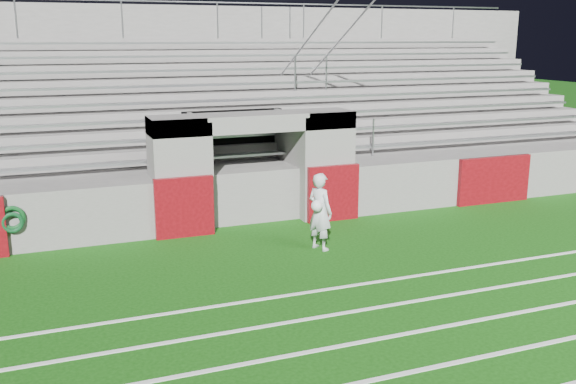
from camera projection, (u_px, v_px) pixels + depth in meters
name	position (u px, v px, depth m)	size (l,w,h in m)	color
ground	(312.00, 270.00, 12.18)	(90.00, 90.00, 0.00)	#10460B
stadium_structure	(207.00, 134.00, 19.06)	(26.00, 8.48, 5.42)	slate
goalkeeper_with_ball	(320.00, 211.00, 13.18)	(0.59, 0.70, 1.62)	silver
hose_coil	(12.00, 220.00, 12.81)	(0.52, 0.14, 0.55)	#0D441A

